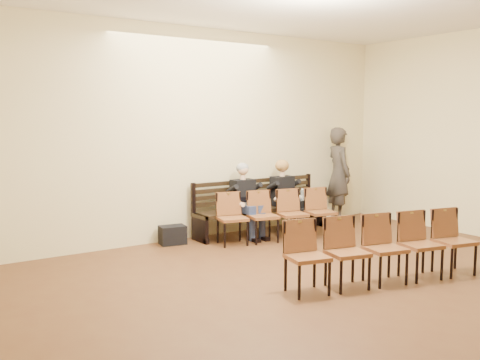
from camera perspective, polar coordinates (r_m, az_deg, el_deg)
The scene contains 11 objects.
ground at distance 5.61m, azimuth 22.50°, elevation -14.97°, with size 10.00×10.00×0.00m, color #56371D.
room_walls at distance 5.72m, azimuth 16.94°, elevation 11.54°, with size 8.02×10.01×3.51m.
bench at distance 9.46m, azimuth 2.34°, elevation -4.28°, with size 2.60×0.90×0.45m, color black.
seated_man at distance 9.06m, azimuth 0.66°, elevation -2.38°, with size 0.50×0.69×1.19m, color black, non-canonical shape.
seated_woman at distance 9.57m, azimuth 4.89°, elevation -2.02°, with size 0.50×0.69×1.16m, color black, non-canonical shape.
laptop at distance 8.95m, azimuth 1.20°, elevation -2.70°, with size 0.32×0.25×0.23m, color #BABABF.
water_bottle at distance 9.46m, azimuth 6.66°, elevation -2.27°, with size 0.07×0.07×0.22m, color silver.
bag at distance 8.68m, azimuth -7.21°, elevation -5.84°, with size 0.41×0.28×0.30m, color black.
passerby at distance 10.69m, azimuth 10.50°, elevation 1.37°, with size 0.77×0.51×2.11m, color #3A342F.
chair_row_front at distance 8.83m, azimuth 4.08°, elevation -3.81°, with size 2.03×0.46×0.84m, color brown.
chair_row_back at distance 6.82m, azimuth 15.23°, elevation -7.14°, with size 2.59×0.46×0.85m, color brown.
Camera 1 is at (-4.42, -2.81, 2.02)m, focal length 40.00 mm.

